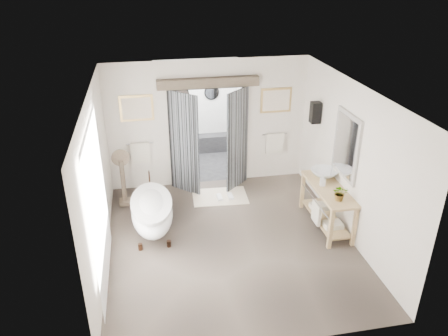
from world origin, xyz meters
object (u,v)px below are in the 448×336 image
Objects in this scene: vanity at (326,203)px; rug at (220,196)px; clawfoot_tub at (152,211)px; basin at (324,174)px.

vanity is 1.33× the size of rug.
rug is at bearing 34.37° from clawfoot_tub.
vanity is at bearing -39.64° from rug.
basin reaches higher than rug.
rug is at bearing 140.36° from vanity.
basin is at bearing -1.54° from clawfoot_tub.
clawfoot_tub is 3.47m from basin.
rug is (-1.84, 1.52, -0.50)m from vanity.
rug is at bearing 173.46° from basin.
rug is (1.52, 1.04, -0.42)m from clawfoot_tub.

